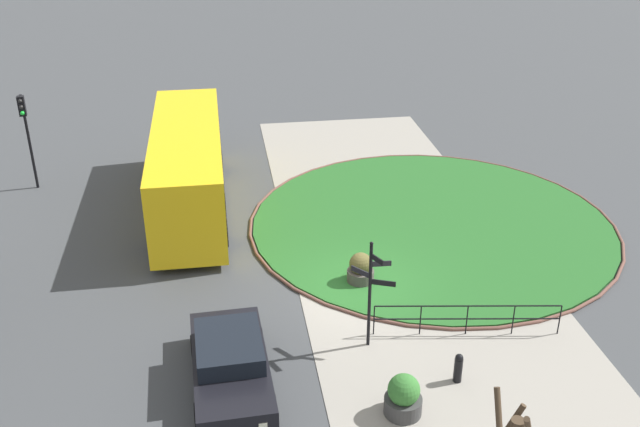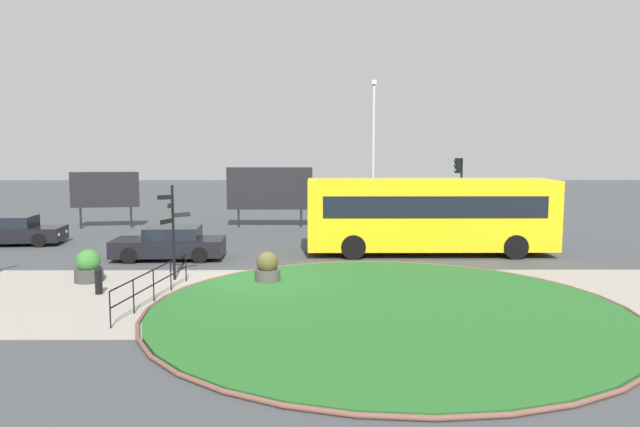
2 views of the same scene
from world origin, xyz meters
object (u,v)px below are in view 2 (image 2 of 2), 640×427
signpost_directional (173,226)px  planter_near_signpost (89,267)px  billboard_right (270,189)px  bus_yellow (430,214)px  planter_kerbside (267,269)px  bollard_foreground (99,281)px  car_far_lane (16,231)px  lamppost_tall (373,151)px  billboard_left (105,191)px  car_near_lane (170,244)px  traffic_light_near (459,178)px

signpost_directional → planter_near_signpost: size_ratio=2.92×
signpost_directional → billboard_right: 13.59m
bus_yellow → planter_kerbside: (-6.42, -5.35, -1.22)m
signpost_directional → bollard_foreground: size_ratio=3.81×
signpost_directional → car_far_lane: bearing=140.5°
bus_yellow → billboard_right: billboard_right is taller
signpost_directional → lamppost_tall: lamppost_tall is taller
car_far_lane → billboard_left: size_ratio=1.14×
car_near_lane → lamppost_tall: (8.97, 8.09, 3.67)m
bus_yellow → planter_kerbside: bus_yellow is taller
traffic_light_near → planter_near_signpost: (-15.14, -11.41, -2.37)m
car_near_lane → planter_near_signpost: (-1.73, -4.07, -0.12)m
traffic_light_near → billboard_left: (-19.22, 1.89, -0.79)m
traffic_light_near → billboard_left: traffic_light_near is taller
traffic_light_near → planter_kerbside: size_ratio=3.69×
signpost_directional → lamppost_tall: 14.52m
bollard_foreground → billboard_right: 15.94m
billboard_right → signpost_directional: bearing=-99.0°
car_far_lane → planter_kerbside: 14.58m
bus_yellow → planter_kerbside: 8.44m
signpost_directional → planter_near_signpost: (-2.81, -0.22, -1.37)m
bollard_foreground → billboard_right: (4.09, 15.31, 1.71)m
signpost_directional → billboard_left: 14.78m
bus_yellow → billboard_left: (-16.53, 8.13, 0.38)m
signpost_directional → traffic_light_near: size_ratio=0.83×
traffic_light_near → billboard_right: (-10.10, 2.21, -0.73)m
signpost_directional → bollard_foreground: 3.03m
lamppost_tall → planter_kerbside: (-4.67, -12.34, -3.82)m
car_far_lane → lamppost_tall: (16.95, 4.49, 3.68)m
bus_yellow → planter_near_signpost: (-12.44, -5.17, -1.20)m
billboard_right → billboard_left: bearing=-177.6°
car_far_lane → planter_kerbside: (12.28, -7.86, -0.14)m
signpost_directional → planter_kerbside: 3.53m
lamppost_tall → planter_kerbside: lamppost_tall is taller
car_near_lane → billboard_right: size_ratio=0.93×
lamppost_tall → planter_near_signpost: (-10.70, -12.16, -3.79)m
signpost_directional → car_near_lane: 4.19m
car_far_lane → traffic_light_near: (21.39, 3.73, 2.25)m
planter_near_signpost → traffic_light_near: bearing=37.0°
bollard_foreground → car_near_lane: size_ratio=0.19×
bollard_foreground → billboard_left: 15.89m
car_near_lane → traffic_light_near: 15.44m
bus_yellow → planter_near_signpost: bus_yellow is taller
car_near_lane → traffic_light_near: traffic_light_near is taller
signpost_directional → car_far_lane: size_ratio=0.78×
lamppost_tall → billboard_left: (-14.78, 1.13, -2.21)m
billboard_right → traffic_light_near: bearing=-11.9°
traffic_light_near → lamppost_tall: 4.72m
car_near_lane → traffic_light_near: bearing=-153.5°
billboard_left → billboard_right: (9.12, 0.32, 0.06)m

